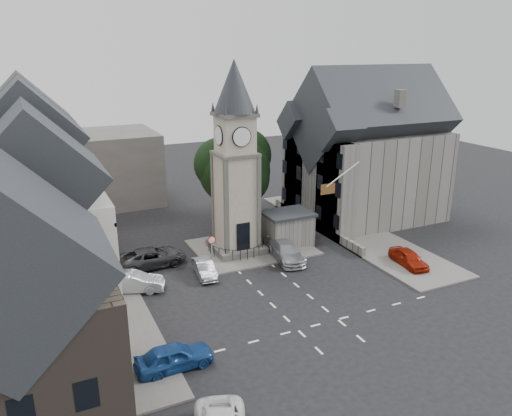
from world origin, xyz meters
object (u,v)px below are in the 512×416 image
clock_tower (235,160)px  car_west_blue (174,357)px  car_east_red (409,258)px  pedestrian (312,228)px  stone_shelter (288,228)px

clock_tower → car_west_blue: (-9.68, -13.99, -7.38)m
car_east_red → pedestrian: bearing=117.0°
stone_shelter → car_east_red: 10.73m
car_west_blue → pedestrian: bearing=-52.5°
car_west_blue → car_east_red: (21.18, 5.16, -0.06)m
stone_shelter → car_west_blue: 19.81m
car_west_blue → car_east_red: 21.80m
stone_shelter → car_east_red: bearing=-51.2°
car_west_blue → car_east_red: car_west_blue is taller
pedestrian → clock_tower: bearing=-22.7°
clock_tower → car_west_blue: clock_tower is taller
clock_tower → car_east_red: size_ratio=4.04×
clock_tower → pedestrian: clock_tower is taller
stone_shelter → clock_tower: bearing=174.2°
pedestrian → car_west_blue: bearing=13.4°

